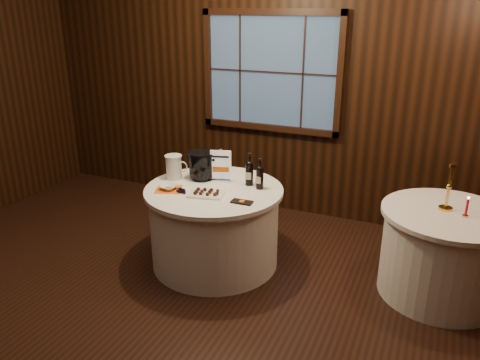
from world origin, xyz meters
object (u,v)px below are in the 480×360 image
at_px(red_candle, 467,209).
at_px(glass_pitcher, 174,167).
at_px(side_table, 443,253).
at_px(ice_bucket, 202,165).
at_px(port_bottle_left, 249,171).
at_px(chocolate_plate, 206,193).
at_px(port_bottle_right, 260,176).
at_px(main_table, 215,226).
at_px(chocolate_box, 242,202).
at_px(brass_candlestick, 448,193).
at_px(grape_bunch, 183,190).
at_px(cracker_bowl, 168,187).
at_px(sign_stand, 221,170).

bearing_deg(red_candle, glass_pitcher, -175.95).
xyz_separation_m(side_table, ice_bucket, (-2.22, -0.12, 0.52)).
relative_size(port_bottle_left, red_candle, 1.80).
height_order(side_table, chocolate_plate, chocolate_plate).
xyz_separation_m(port_bottle_left, port_bottle_right, (0.12, -0.05, -0.01)).
bearing_deg(port_bottle_left, ice_bucket, 175.36).
xyz_separation_m(main_table, chocolate_box, (0.37, -0.21, 0.39)).
xyz_separation_m(side_table, brass_candlestick, (-0.04, 0.04, 0.53)).
bearing_deg(grape_bunch, chocolate_box, -0.88).
height_order(ice_bucket, cracker_bowl, ice_bucket).
height_order(main_table, red_candle, red_candle).
distance_m(main_table, port_bottle_right, 0.66).
distance_m(side_table, cracker_bowl, 2.45).
height_order(chocolate_plate, red_candle, red_candle).
bearing_deg(port_bottle_left, red_candle, -6.95).
xyz_separation_m(chocolate_plate, cracker_bowl, (-0.38, -0.01, 0.01)).
height_order(port_bottle_right, glass_pitcher, port_bottle_right).
xyz_separation_m(port_bottle_right, glass_pitcher, (-0.85, -0.09, -0.00)).
bearing_deg(main_table, glass_pitcher, 170.75).
relative_size(glass_pitcher, brass_candlestick, 0.59).
distance_m(sign_stand, chocolate_box, 0.57).
height_order(side_table, sign_stand, sign_stand).
bearing_deg(cracker_bowl, side_table, 11.73).
bearing_deg(ice_bucket, sign_stand, 4.58).
height_order(ice_bucket, chocolate_plate, ice_bucket).
relative_size(sign_stand, chocolate_plate, 0.93).
relative_size(main_table, brass_candlestick, 3.22).
bearing_deg(chocolate_plate, chocolate_box, -4.78).
bearing_deg(cracker_bowl, ice_bucket, 68.50).
height_order(port_bottle_left, glass_pitcher, port_bottle_left).
distance_m(sign_stand, port_bottle_left, 0.29).
distance_m(main_table, cracker_bowl, 0.58).
relative_size(port_bottle_left, grape_bunch, 1.77).
bearing_deg(brass_candlestick, glass_pitcher, -173.74).
height_order(main_table, glass_pitcher, glass_pitcher).
xyz_separation_m(main_table, ice_bucket, (-0.22, 0.18, 0.52)).
distance_m(ice_bucket, red_candle, 2.34).
distance_m(port_bottle_right, grape_bunch, 0.71).
height_order(side_table, ice_bucket, ice_bucket).
bearing_deg(grape_bunch, chocolate_plate, 5.27).
distance_m(chocolate_plate, grape_bunch, 0.23).
distance_m(port_bottle_right, chocolate_box, 0.39).
height_order(sign_stand, chocolate_box, sign_stand).
distance_m(main_table, chocolate_box, 0.58).
relative_size(ice_bucket, chocolate_box, 1.46).
bearing_deg(grape_bunch, cracker_bowl, 177.40).
bearing_deg(chocolate_plate, ice_bucket, 123.15).
xyz_separation_m(brass_candlestick, red_candle, (0.15, -0.08, -0.08)).
relative_size(grape_bunch, glass_pitcher, 0.74).
distance_m(sign_stand, ice_bucket, 0.20).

